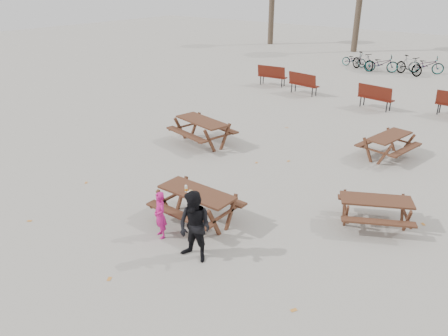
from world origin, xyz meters
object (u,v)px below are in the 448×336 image
Objects in this scene: soda_bottle at (186,189)px; picnic_table_far at (388,146)px; picnic_table_east at (375,212)px; picnic_table_north at (202,132)px; food_tray at (192,193)px; adult at (195,227)px; main_picnic_table at (197,199)px; child at (160,215)px.

soda_bottle is 7.11m from picnic_table_far.
picnic_table_north reaches higher than picnic_table_east.
soda_bottle reaches higher than picnic_table_north.
food_tray is 5.18m from picnic_table_north.
picnic_table_far is (1.15, 7.68, -0.38)m from adult.
picnic_table_far is (2.09, 6.57, -0.23)m from main_picnic_table.
child is 4.78m from picnic_table_east.
adult is (0.96, -0.97, -0.05)m from food_tray.
picnic_table_east is at bearing -154.58° from picnic_table_far.
picnic_table_north is at bearing 125.52° from adult.
picnic_table_east is 4.39m from picnic_table_far.
adult is (1.11, -0.96, -0.10)m from soda_bottle.
picnic_table_far is at bearing 77.45° from adult.
child reaches higher than main_picnic_table.
soda_bottle is at bearing -136.60° from main_picnic_table.
child is 7.87m from picnic_table_far.
picnic_table_far is (-1.17, 4.23, 0.03)m from picnic_table_east.
soda_bottle is 0.11× the size of adult.
soda_bottle is 0.16× the size of child.
picnic_table_north is (-3.21, 3.91, -0.17)m from main_picnic_table.
picnic_table_far is (2.29, 7.53, -0.17)m from child.
adult is at bearing -178.57° from picnic_table_far.
main_picnic_table is 0.25m from food_tray.
main_picnic_table is 1.07× the size of picnic_table_far.
adult is (0.94, -1.12, 0.16)m from main_picnic_table.
adult is 0.96× the size of picnic_table_east.
child is 0.68× the size of picnic_table_east.
picnic_table_north is (-6.48, 1.57, 0.08)m from picnic_table_east.
picnic_table_east is (3.28, 2.49, -0.46)m from food_tray.
picnic_table_far is (5.30, 2.65, -0.06)m from picnic_table_north.
adult reaches higher than picnic_table_north.
food_tray is at bearing 4.04° from soda_bottle.
soda_bottle is 1.47m from adult.
food_tray reaches higher than picnic_table_far.
soda_bottle reaches higher than main_picnic_table.
food_tray is at bearing -96.03° from main_picnic_table.
child reaches higher than picnic_table_north.
adult is at bearing -45.37° from food_tray.
child is at bearing 173.03° from picnic_table_far.
adult is 7.78m from picnic_table_far.
picnic_table_north is (-3.20, 4.06, -0.37)m from food_tray.
main_picnic_table is 1.69× the size of child.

